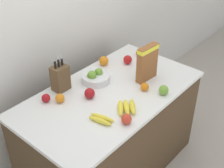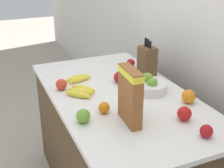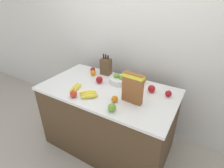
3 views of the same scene
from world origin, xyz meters
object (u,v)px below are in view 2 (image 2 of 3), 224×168
(apple_leftmost, at_px, (83,116))
(apple_middle, at_px, (61,85))
(knife_block, at_px, (147,61))
(orange_front_center, at_px, (104,108))
(banana_bunch_left, at_px, (81,91))
(fruit_bowl, at_px, (149,86))
(cereal_box, at_px, (130,94))
(apple_near_bananas, at_px, (131,63))
(apple_by_knife_block, at_px, (119,77))
(orange_front_left, at_px, (189,97))
(apple_front, at_px, (206,131))
(apple_rear, at_px, (184,114))
(orange_back_center, at_px, (125,67))
(banana_bunch_right, at_px, (78,79))

(apple_leftmost, bearing_deg, apple_middle, 179.67)
(knife_block, relative_size, orange_front_center, 4.69)
(knife_block, height_order, banana_bunch_left, knife_block)
(fruit_bowl, bearing_deg, cereal_box, -44.04)
(fruit_bowl, bearing_deg, apple_leftmost, -68.03)
(fruit_bowl, distance_m, orange_front_center, 0.43)
(apple_near_bananas, distance_m, apple_by_knife_block, 0.34)
(orange_front_left, bearing_deg, apple_by_knife_block, -150.10)
(apple_by_knife_block, bearing_deg, apple_leftmost, -44.41)
(cereal_box, height_order, banana_bunch_left, cereal_box)
(cereal_box, relative_size, apple_by_knife_block, 3.76)
(apple_front, relative_size, apple_leftmost, 0.86)
(apple_rear, bearing_deg, orange_back_center, 178.53)
(apple_rear, distance_m, apple_middle, 0.85)
(banana_bunch_left, height_order, apple_near_bananas, apple_near_bananas)
(fruit_bowl, bearing_deg, apple_by_knife_block, -148.24)
(apple_near_bananas, xyz_separation_m, orange_front_center, (0.63, -0.49, 0.00))
(cereal_box, height_order, apple_leftmost, cereal_box)
(orange_front_left, bearing_deg, apple_rear, -41.92)
(apple_by_knife_block, distance_m, orange_back_center, 0.23)
(apple_by_knife_block, bearing_deg, apple_rear, 10.27)
(apple_rear, relative_size, apple_leftmost, 1.02)
(banana_bunch_left, distance_m, orange_front_center, 0.30)
(cereal_box, relative_size, orange_back_center, 4.36)
(banana_bunch_left, distance_m, apple_by_knife_block, 0.32)
(knife_block, distance_m, apple_near_bananas, 0.21)
(banana_bunch_right, height_order, orange_front_left, orange_front_left)
(fruit_bowl, height_order, orange_front_left, fruit_bowl)
(apple_leftmost, distance_m, orange_back_center, 0.82)
(cereal_box, relative_size, orange_front_center, 4.62)
(apple_front, height_order, orange_front_center, same)
(knife_block, bearing_deg, banana_bunch_right, -98.94)
(cereal_box, height_order, apple_by_knife_block, cereal_box)
(fruit_bowl, distance_m, banana_bunch_left, 0.46)
(apple_by_knife_block, bearing_deg, apple_middle, -96.94)
(fruit_bowl, relative_size, apple_leftmost, 3.01)
(apple_front, xyz_separation_m, orange_back_center, (-1.00, 0.02, 0.00))
(apple_rear, relative_size, orange_front_center, 1.20)
(banana_bunch_right, bearing_deg, cereal_box, 7.24)
(apple_by_knife_block, distance_m, apple_middle, 0.41)
(cereal_box, distance_m, apple_near_bananas, 0.88)
(banana_bunch_left, bearing_deg, cereal_box, 17.25)
(banana_bunch_left, xyz_separation_m, apple_middle, (-0.12, -0.10, 0.02))
(cereal_box, height_order, banana_bunch_right, cereal_box)
(banana_bunch_right, relative_size, apple_middle, 2.65)
(apple_middle, bearing_deg, orange_back_center, 104.46)
(banana_bunch_right, height_order, apple_middle, apple_middle)
(fruit_bowl, distance_m, apple_middle, 0.59)
(apple_middle, bearing_deg, cereal_box, 22.51)
(apple_near_bananas, height_order, apple_leftmost, apple_leftmost)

